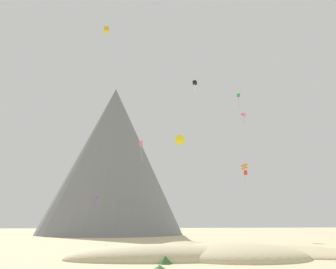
{
  "coord_description": "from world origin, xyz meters",
  "views": [
    {
      "loc": [
        -9.32,
        -34.67,
        4.7
      ],
      "look_at": [
        1.69,
        37.75,
        23.39
      ],
      "focal_mm": 36.25,
      "sensor_mm": 36.0,
      "label": 1
    }
  ],
  "objects_px": {
    "kite_red_mid": "(246,173)",
    "kite_yellow_mid": "(180,140)",
    "bush_near_right": "(264,251)",
    "bush_mid_center": "(165,260)",
    "kite_black_high": "(195,83)",
    "kite_orange_mid": "(245,167)",
    "rock_massif": "(112,161)",
    "kite_rainbow_mid": "(141,146)",
    "bush_low_patch": "(159,268)",
    "kite_pink_high": "(244,115)",
    "kite_green_high": "(239,97)",
    "kite_gold_high": "(107,30)",
    "kite_violet_low": "(97,201)",
    "bush_near_left": "(129,250)"
  },
  "relations": [
    {
      "from": "kite_red_mid",
      "to": "kite_yellow_mid",
      "type": "height_order",
      "value": "kite_yellow_mid"
    },
    {
      "from": "bush_near_right",
      "to": "kite_yellow_mid",
      "type": "bearing_deg",
      "value": 101.69
    },
    {
      "from": "bush_mid_center",
      "to": "kite_yellow_mid",
      "type": "height_order",
      "value": "kite_yellow_mid"
    },
    {
      "from": "kite_black_high",
      "to": "kite_orange_mid",
      "type": "relative_size",
      "value": 0.55
    },
    {
      "from": "rock_massif",
      "to": "kite_rainbow_mid",
      "type": "bearing_deg",
      "value": -79.47
    },
    {
      "from": "bush_near_right",
      "to": "rock_massif",
      "type": "distance_m",
      "value": 86.74
    },
    {
      "from": "bush_low_patch",
      "to": "kite_pink_high",
      "type": "xyz_separation_m",
      "value": [
        26.91,
        43.89,
        30.44
      ]
    },
    {
      "from": "bush_mid_center",
      "to": "kite_green_high",
      "type": "distance_m",
      "value": 63.38
    },
    {
      "from": "bush_near_right",
      "to": "kite_rainbow_mid",
      "type": "height_order",
      "value": "kite_rainbow_mid"
    },
    {
      "from": "bush_near_right",
      "to": "kite_gold_high",
      "type": "xyz_separation_m",
      "value": [
        -24.01,
        14.29,
        41.39
      ]
    },
    {
      "from": "kite_yellow_mid",
      "to": "bush_mid_center",
      "type": "bearing_deg",
      "value": -111.63
    },
    {
      "from": "bush_low_patch",
      "to": "kite_black_high",
      "type": "relative_size",
      "value": 0.73
    },
    {
      "from": "kite_yellow_mid",
      "to": "kite_gold_high",
      "type": "bearing_deg",
      "value": -146.9
    },
    {
      "from": "kite_violet_low",
      "to": "kite_orange_mid",
      "type": "xyz_separation_m",
      "value": [
        41.13,
        9.02,
        10.66
      ]
    },
    {
      "from": "bush_near_right",
      "to": "bush_near_left",
      "type": "bearing_deg",
      "value": 151.55
    },
    {
      "from": "kite_red_mid",
      "to": "kite_yellow_mid",
      "type": "xyz_separation_m",
      "value": [
        -15.05,
        2.26,
        7.9
      ]
    },
    {
      "from": "bush_mid_center",
      "to": "bush_low_patch",
      "type": "xyz_separation_m",
      "value": [
        -1.41,
        -5.84,
        -0.13
      ]
    },
    {
      "from": "kite_pink_high",
      "to": "kite_green_high",
      "type": "bearing_deg",
      "value": 54.13
    },
    {
      "from": "kite_black_high",
      "to": "kite_yellow_mid",
      "type": "relative_size",
      "value": 1.09
    },
    {
      "from": "rock_massif",
      "to": "kite_rainbow_mid",
      "type": "height_order",
      "value": "rock_massif"
    },
    {
      "from": "kite_violet_low",
      "to": "kite_yellow_mid",
      "type": "xyz_separation_m",
      "value": [
        19.2,
        -6.68,
        14.24
      ]
    },
    {
      "from": "kite_red_mid",
      "to": "bush_low_patch",
      "type": "bearing_deg",
      "value": -45.64
    },
    {
      "from": "bush_low_patch",
      "to": "kite_pink_high",
      "type": "height_order",
      "value": "kite_pink_high"
    },
    {
      "from": "bush_low_patch",
      "to": "kite_pink_high",
      "type": "bearing_deg",
      "value": 58.49
    },
    {
      "from": "bush_mid_center",
      "to": "kite_violet_low",
      "type": "xyz_separation_m",
      "value": [
        -10.25,
        44.12,
        8.84
      ]
    },
    {
      "from": "bush_near_right",
      "to": "kite_violet_low",
      "type": "height_order",
      "value": "kite_violet_low"
    },
    {
      "from": "bush_mid_center",
      "to": "kite_orange_mid",
      "type": "relative_size",
      "value": 0.32
    },
    {
      "from": "rock_massif",
      "to": "kite_yellow_mid",
      "type": "bearing_deg",
      "value": -71.46
    },
    {
      "from": "bush_mid_center",
      "to": "kite_black_high",
      "type": "relative_size",
      "value": 0.58
    },
    {
      "from": "kite_rainbow_mid",
      "to": "kite_yellow_mid",
      "type": "bearing_deg",
      "value": -167.73
    },
    {
      "from": "kite_green_high",
      "to": "kite_rainbow_mid",
      "type": "height_order",
      "value": "kite_green_high"
    },
    {
      "from": "bush_mid_center",
      "to": "kite_pink_high",
      "type": "bearing_deg",
      "value": 56.17
    },
    {
      "from": "rock_massif",
      "to": "bush_mid_center",
      "type": "bearing_deg",
      "value": -84.95
    },
    {
      "from": "bush_near_left",
      "to": "kite_green_high",
      "type": "relative_size",
      "value": 0.6
    },
    {
      "from": "kite_violet_low",
      "to": "kite_green_high",
      "type": "bearing_deg",
      "value": 3.22
    },
    {
      "from": "kite_orange_mid",
      "to": "kite_rainbow_mid",
      "type": "xyz_separation_m",
      "value": [
        -30.75,
        -8.18,
        3.43
      ]
    },
    {
      "from": "kite_rainbow_mid",
      "to": "rock_massif",
      "type": "bearing_deg",
      "value": -26.71
    },
    {
      "from": "kite_pink_high",
      "to": "kite_red_mid",
      "type": "height_order",
      "value": "kite_pink_high"
    },
    {
      "from": "kite_red_mid",
      "to": "kite_rainbow_mid",
      "type": "bearing_deg",
      "value": -126.16
    },
    {
      "from": "bush_low_patch",
      "to": "kite_green_high",
      "type": "xyz_separation_m",
      "value": [
        28.03,
        49.69,
        37.35
      ]
    },
    {
      "from": "kite_yellow_mid",
      "to": "kite_rainbow_mid",
      "type": "height_order",
      "value": "kite_yellow_mid"
    },
    {
      "from": "kite_violet_low",
      "to": "kite_black_high",
      "type": "relative_size",
      "value": 1.58
    },
    {
      "from": "kite_black_high",
      "to": "kite_red_mid",
      "type": "height_order",
      "value": "kite_black_high"
    },
    {
      "from": "kite_orange_mid",
      "to": "rock_massif",
      "type": "bearing_deg",
      "value": -130.26
    },
    {
      "from": "rock_massif",
      "to": "kite_pink_high",
      "type": "relative_size",
      "value": 22.46
    },
    {
      "from": "bush_near_left",
      "to": "kite_gold_high",
      "type": "xyz_separation_m",
      "value": [
        -5.49,
        4.25,
        41.71
      ]
    },
    {
      "from": "kite_yellow_mid",
      "to": "kite_rainbow_mid",
      "type": "xyz_separation_m",
      "value": [
        -8.81,
        7.52,
        -0.15
      ]
    },
    {
      "from": "bush_near_left",
      "to": "kite_pink_high",
      "type": "bearing_deg",
      "value": 35.37
    },
    {
      "from": "kite_pink_high",
      "to": "kite_orange_mid",
      "type": "height_order",
      "value": "kite_pink_high"
    },
    {
      "from": "kite_green_high",
      "to": "kite_yellow_mid",
      "type": "bearing_deg",
      "value": 111.04
    }
  ]
}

